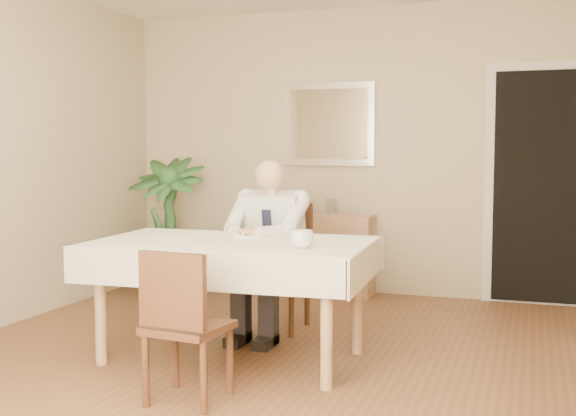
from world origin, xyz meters
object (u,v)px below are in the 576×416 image
(potted_palm, at_px, (167,225))
(chair_near, at_px, (182,319))
(chair_far, at_px, (279,258))
(coffee_mug, at_px, (302,239))
(seated_man, at_px, (265,239))
(dining_table, at_px, (232,254))
(sideboard, at_px, (323,254))

(potted_palm, bearing_deg, chair_near, -60.23)
(chair_far, distance_m, coffee_mug, 1.22)
(seated_man, relative_size, potted_palm, 1.00)
(dining_table, relative_size, potted_palm, 1.41)
(seated_man, bearing_deg, chair_far, 90.00)
(dining_table, bearing_deg, potted_palm, 126.25)
(chair_near, bearing_deg, chair_far, 99.63)
(dining_table, xyz_separation_m, seated_man, (0.00, 0.59, 0.02))
(seated_man, distance_m, coffee_mug, 0.94)
(potted_palm, bearing_deg, dining_table, -51.22)
(sideboard, bearing_deg, chair_near, -86.58)
(sideboard, relative_size, potted_palm, 0.73)
(chair_far, bearing_deg, coffee_mug, -69.56)
(chair_near, relative_size, sideboard, 0.89)
(potted_palm, bearing_deg, sideboard, 17.44)
(chair_far, xyz_separation_m, potted_palm, (-1.40, 0.86, 0.11))
(dining_table, height_order, seated_man, seated_man)
(coffee_mug, height_order, sideboard, coffee_mug)
(coffee_mug, distance_m, sideboard, 2.46)
(dining_table, distance_m, coffee_mug, 0.57)
(chair_far, height_order, sideboard, chair_far)
(dining_table, bearing_deg, chair_far, 87.47)
(dining_table, height_order, chair_far, chair_far)
(chair_far, bearing_deg, sideboard, 85.71)
(dining_table, distance_m, chair_near, 0.87)
(chair_near, xyz_separation_m, seated_man, (-0.08, 1.43, 0.24))
(coffee_mug, bearing_deg, dining_table, 160.49)
(chair_near, distance_m, coffee_mug, 0.87)
(chair_far, xyz_separation_m, chair_near, (0.08, -1.72, -0.07))
(chair_far, height_order, seated_man, seated_man)
(chair_far, relative_size, potted_palm, 0.74)
(dining_table, relative_size, coffee_mug, 13.34)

